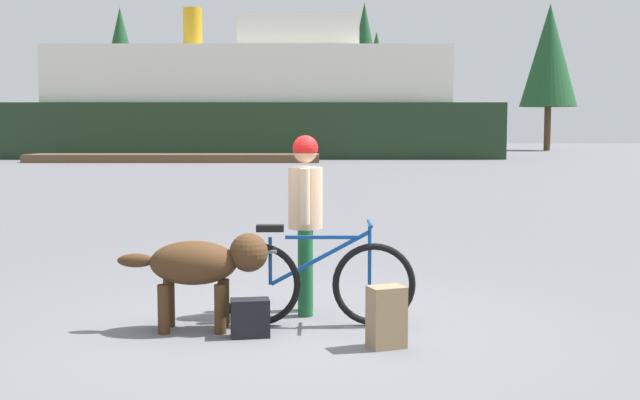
% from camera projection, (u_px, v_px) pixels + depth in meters
% --- Properties ---
extents(ground_plane, '(160.00, 160.00, 0.00)m').
position_uv_depth(ground_plane, '(296.00, 327.00, 6.91)').
color(ground_plane, slate).
extents(bicycle, '(1.75, 0.44, 0.92)m').
position_uv_depth(bicycle, '(318.00, 281.00, 6.92)').
color(bicycle, black).
rests_on(bicycle, ground_plane).
extents(person_cyclist, '(0.32, 0.53, 1.68)m').
position_uv_depth(person_cyclist, '(308.00, 208.00, 7.33)').
color(person_cyclist, '#19592D').
rests_on(person_cyclist, ground_plane).
extents(dog, '(1.30, 0.45, 0.84)m').
position_uv_depth(dog, '(206.00, 264.00, 6.76)').
color(dog, '#472D19').
rests_on(dog, ground_plane).
extents(backpack, '(0.33, 0.29, 0.49)m').
position_uv_depth(backpack, '(390.00, 317.00, 6.25)').
color(backpack, '#8C7251').
rests_on(backpack, ground_plane).
extents(handbag_pannier, '(0.34, 0.23, 0.32)m').
position_uv_depth(handbag_pannier, '(253.00, 318.00, 6.58)').
color(handbag_pannier, black).
rests_on(handbag_pannier, ground_plane).
extents(dock_pier, '(14.70, 2.58, 0.40)m').
position_uv_depth(dock_pier, '(178.00, 158.00, 39.94)').
color(dock_pier, brown).
rests_on(dock_pier, ground_plane).
extents(ferry_boat, '(28.36, 8.01, 8.70)m').
position_uv_depth(ferry_boat, '(257.00, 105.00, 46.43)').
color(ferry_boat, '#1E331E').
rests_on(ferry_boat, ground_plane).
extents(pine_tree_far_left, '(4.01, 4.01, 10.70)m').
position_uv_depth(pine_tree_far_left, '(124.00, 64.00, 59.06)').
color(pine_tree_far_left, '#4C331E').
rests_on(pine_tree_far_left, ground_plane).
extents(pine_tree_center, '(3.25, 3.25, 8.86)m').
position_uv_depth(pine_tree_center, '(379.00, 77.00, 58.70)').
color(pine_tree_center, '#4C331E').
rests_on(pine_tree_center, ground_plane).
extents(pine_tree_far_right, '(4.25, 4.25, 10.98)m').
position_uv_depth(pine_tree_far_right, '(553.00, 56.00, 59.03)').
color(pine_tree_far_right, '#4C331E').
rests_on(pine_tree_far_right, ground_plane).
extents(pine_tree_mid_back, '(3.69, 3.69, 11.54)m').
position_uv_depth(pine_tree_mid_back, '(367.00, 59.00, 62.08)').
color(pine_tree_mid_back, '#4C331E').
rests_on(pine_tree_mid_back, ground_plane).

